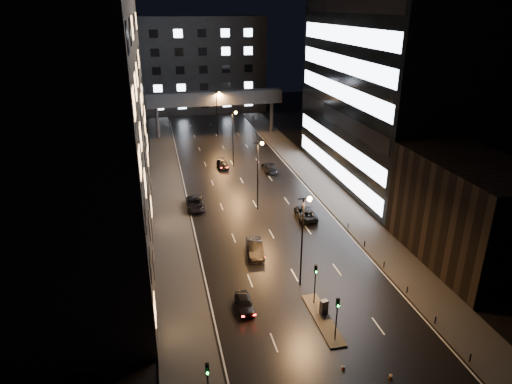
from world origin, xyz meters
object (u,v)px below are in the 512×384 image
car_away_a (244,303)px  car_away_c (195,204)px  car_away_d (223,164)px  utility_cabinet (324,306)px  car_toward_b (270,167)px  car_away_b (255,249)px  car_toward_a (306,213)px

car_away_a → car_away_c: (-2.24, 24.83, 0.10)m
car_away_d → utility_cabinet: bearing=-88.5°
car_away_a → car_toward_b: (12.36, 38.10, 0.12)m
car_away_c → car_toward_b: car_toward_b is taller
car_away_c → car_away_d: (6.67, 17.15, -0.11)m
car_toward_b → car_away_c: bearing=42.4°
car_away_a → car_away_b: car_away_b is taller
car_away_b → car_toward_a: (9.09, 8.34, -0.05)m
car_away_a → car_toward_b: car_toward_b is taller
car_toward_b → car_away_b: bearing=72.4°
car_away_b → car_away_d: size_ratio=1.11×
car_away_a → car_toward_b: 40.06m
car_away_a → utility_cabinet: (7.27, -2.46, 0.18)m
car_away_a → car_toward_a: 22.15m
car_away_d → car_toward_b: 8.83m
car_away_d → car_toward_a: 24.97m
car_away_d → car_toward_a: car_toward_a is taller
car_toward_a → car_away_d: bearing=-65.4°
utility_cabinet → car_away_d: bearing=78.9°
car_toward_b → car_toward_a: bearing=90.4°
car_away_d → utility_cabinet: 44.54m
car_away_d → car_toward_a: (7.99, -23.65, 0.12)m
car_away_c → utility_cabinet: 28.90m
car_away_b → car_away_c: car_away_b is taller
car_away_b → car_away_c: 15.85m
car_away_d → car_away_a: bearing=-98.1°
utility_cabinet → car_toward_a: bearing=61.3°
car_away_c → car_toward_b: (14.60, 13.27, 0.02)m
car_away_d → car_away_c: bearing=-113.4°
car_away_c → utility_cabinet: utility_cabinet is taller
car_away_d → car_toward_b: bearing=-28.2°
car_toward_b → car_away_a: bearing=72.2°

